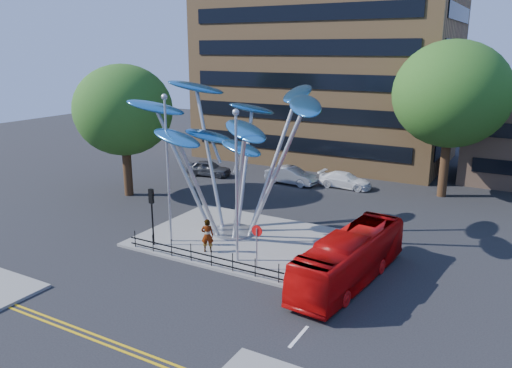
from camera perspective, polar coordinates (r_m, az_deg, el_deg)
The scene contains 18 objects.
ground at distance 25.79m, azimuth -6.65°, elevation -11.08°, with size 120.00×120.00×0.00m, color black.
traffic_island at distance 30.84m, azimuth -1.61°, elevation -6.30°, with size 12.00×9.00×0.15m, color slate.
double_yellow_near at distance 21.87m, azimuth -16.30°, elevation -16.81°, with size 40.00×0.12×0.01m, color gold.
double_yellow_far at distance 21.70m, azimuth -16.88°, elevation -17.13°, with size 40.00×0.12×0.01m, color gold.
brick_tower at distance 54.44m, azimuth 8.41°, elevation 18.86°, with size 25.00×15.00×30.00m, color olive.
tree_right at distance 41.13m, azimuth 21.44°, elevation 9.51°, with size 8.80×8.80×12.11m.
tree_left at distance 40.14m, azimuth -14.92°, elevation 8.14°, with size 7.60×7.60×10.32m.
leaf_sculpture at distance 30.17m, azimuth -2.79°, elevation 6.60°, with size 12.72×9.54×9.51m.
street_lamp_left at distance 29.31m, azimuth -10.11°, elevation 3.11°, with size 0.36×0.36×8.80m.
street_lamp_right at distance 26.12m, azimuth -2.25°, elevation 1.27°, with size 0.36×0.36×8.30m.
traffic_light_island at distance 29.58m, azimuth -11.84°, elevation -2.37°, with size 0.28×0.18×3.42m.
no_entry_sign_island at distance 26.00m, azimuth 0.10°, elevation -6.38°, with size 0.60×0.10×2.45m.
pedestrian_railing_front at distance 27.35m, azimuth -6.30°, elevation -8.22°, with size 10.00×0.06×1.00m.
red_bus at distance 25.60m, azimuth 10.67°, elevation -8.29°, with size 2.16×9.25×2.58m, color #B00808.
pedestrian at distance 28.60m, azimuth -5.58°, elevation -5.87°, with size 0.71×0.47×1.96m, color gray.
parked_car_left at distance 46.28m, azimuth -5.44°, elevation 1.80°, with size 1.67×4.15×1.41m, color #3F4146.
parked_car_mid at distance 43.36m, azimuth 4.04°, elevation 0.97°, with size 1.59×4.55×1.50m, color #A1A4A9.
parked_car_right at distance 42.78m, azimuth 10.15°, elevation 0.43°, with size 1.82×4.47×1.30m, color white.
Camera 1 is at (13.82, -18.57, 11.38)m, focal length 35.00 mm.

